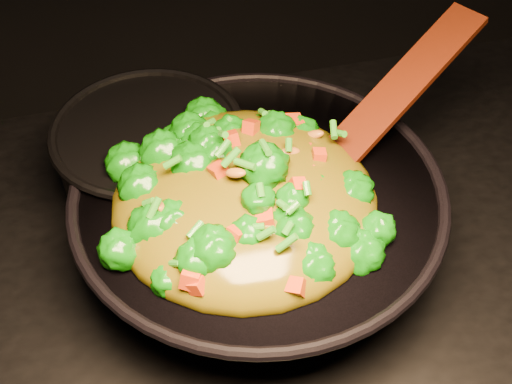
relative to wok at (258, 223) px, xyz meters
name	(u,v)px	position (x,y,z in m)	size (l,w,h in m)	color
wok	(258,223)	(0.00, 0.00, 0.00)	(0.42, 0.42, 0.12)	black
stir_fry	(244,172)	(-0.02, -0.02, 0.11)	(0.29, 0.29, 0.10)	#117708
spatula	(386,104)	(0.17, 0.05, 0.11)	(0.32, 0.05, 0.01)	#361307
back_pot	(153,164)	(-0.11, 0.13, 0.01)	(0.23, 0.23, 0.13)	black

